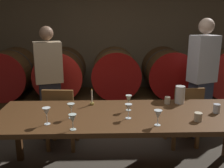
{
  "coord_description": "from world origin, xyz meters",
  "views": [
    {
      "loc": [
        -0.19,
        -2.26,
        1.8
      ],
      "look_at": [
        -0.1,
        0.58,
        1.04
      ],
      "focal_mm": 41.24,
      "sensor_mm": 36.0,
      "label": 1
    }
  ],
  "objects_px": {
    "wine_glass_left": "(71,107)",
    "cup_left": "(167,100)",
    "chair_left": "(61,116)",
    "wine_glass_right": "(129,100)",
    "wine_barrel_left": "(62,72)",
    "candle_center": "(92,100)",
    "wine_glass_far_left": "(46,112)",
    "wine_barrel_far_left": "(10,73)",
    "wine_glass_far_right": "(158,115)",
    "cup_right": "(217,109)",
    "dining_table": "(128,119)",
    "guest_right": "(202,78)",
    "wine_glass_center_left": "(73,119)",
    "chair_right": "(184,114)",
    "cup_center": "(198,117)",
    "wine_barrel_right": "(167,72)",
    "pitcher": "(180,95)",
    "wine_glass_center_right": "(128,108)",
    "guest_left": "(49,83)",
    "wine_barrel_center": "(115,72)",
    "wine_barrel_far_right": "(218,71)"
  },
  "relations": [
    {
      "from": "wine_glass_left",
      "to": "cup_left",
      "type": "distance_m",
      "value": 1.17
    },
    {
      "from": "chair_left",
      "to": "wine_glass_right",
      "type": "height_order",
      "value": "wine_glass_right"
    },
    {
      "from": "wine_barrel_left",
      "to": "candle_center",
      "type": "height_order",
      "value": "wine_barrel_left"
    },
    {
      "from": "wine_glass_far_left",
      "to": "wine_barrel_far_left",
      "type": "bearing_deg",
      "value": 117.1
    },
    {
      "from": "wine_glass_far_right",
      "to": "cup_right",
      "type": "distance_m",
      "value": 0.77
    },
    {
      "from": "dining_table",
      "to": "wine_glass_far_right",
      "type": "relative_size",
      "value": 18.44
    },
    {
      "from": "guest_right",
      "to": "wine_glass_right",
      "type": "relative_size",
      "value": 10.05
    },
    {
      "from": "wine_glass_center_left",
      "to": "wine_glass_right",
      "type": "distance_m",
      "value": 0.74
    },
    {
      "from": "chair_right",
      "to": "cup_center",
      "type": "distance_m",
      "value": 0.98
    },
    {
      "from": "wine_barrel_left",
      "to": "wine_barrel_right",
      "type": "height_order",
      "value": "same"
    },
    {
      "from": "pitcher",
      "to": "cup_left",
      "type": "distance_m",
      "value": 0.17
    },
    {
      "from": "chair_left",
      "to": "candle_center",
      "type": "distance_m",
      "value": 0.68
    },
    {
      "from": "wine_barrel_left",
      "to": "cup_center",
      "type": "bearing_deg",
      "value": -51.4
    },
    {
      "from": "chair_right",
      "to": "wine_glass_far_right",
      "type": "distance_m",
      "value": 1.23
    },
    {
      "from": "pitcher",
      "to": "cup_right",
      "type": "xyz_separation_m",
      "value": [
        0.31,
        -0.33,
        -0.06
      ]
    },
    {
      "from": "dining_table",
      "to": "wine_glass_left",
      "type": "height_order",
      "value": "wine_glass_left"
    },
    {
      "from": "wine_glass_center_right",
      "to": "cup_left",
      "type": "bearing_deg",
      "value": 41.01
    },
    {
      "from": "pitcher",
      "to": "wine_glass_far_right",
      "type": "distance_m",
      "value": 0.75
    },
    {
      "from": "guest_left",
      "to": "wine_glass_far_right",
      "type": "xyz_separation_m",
      "value": [
        1.31,
        -1.36,
        0.04
      ]
    },
    {
      "from": "wine_barrel_left",
      "to": "wine_barrel_center",
      "type": "distance_m",
      "value": 0.96
    },
    {
      "from": "pitcher",
      "to": "cup_right",
      "type": "height_order",
      "value": "pitcher"
    },
    {
      "from": "wine_barrel_right",
      "to": "guest_right",
      "type": "bearing_deg",
      "value": -70.7
    },
    {
      "from": "guest_right",
      "to": "pitcher",
      "type": "distance_m",
      "value": 0.9
    },
    {
      "from": "wine_glass_left",
      "to": "cup_right",
      "type": "relative_size",
      "value": 1.57
    },
    {
      "from": "wine_barrel_left",
      "to": "wine_glass_far_left",
      "type": "xyz_separation_m",
      "value": [
        0.2,
        -2.16,
        0.08
      ]
    },
    {
      "from": "pitcher",
      "to": "guest_left",
      "type": "bearing_deg",
      "value": 156.84
    },
    {
      "from": "candle_center",
      "to": "pitcher",
      "type": "height_order",
      "value": "pitcher"
    },
    {
      "from": "wine_glass_left",
      "to": "wine_glass_right",
      "type": "height_order",
      "value": "wine_glass_right"
    },
    {
      "from": "candle_center",
      "to": "wine_glass_left",
      "type": "bearing_deg",
      "value": -115.99
    },
    {
      "from": "wine_barrel_far_right",
      "to": "wine_glass_left",
      "type": "distance_m",
      "value": 3.13
    },
    {
      "from": "cup_center",
      "to": "cup_right",
      "type": "distance_m",
      "value": 0.35
    },
    {
      "from": "wine_glass_far_left",
      "to": "wine_glass_right",
      "type": "relative_size",
      "value": 0.96
    },
    {
      "from": "chair_right",
      "to": "cup_center",
      "type": "bearing_deg",
      "value": 73.37
    },
    {
      "from": "wine_glass_center_right",
      "to": "candle_center",
      "type": "bearing_deg",
      "value": 132.46
    },
    {
      "from": "wine_barrel_center",
      "to": "chair_left",
      "type": "bearing_deg",
      "value": -122.64
    },
    {
      "from": "wine_barrel_left",
      "to": "wine_glass_left",
      "type": "height_order",
      "value": "wine_barrel_left"
    },
    {
      "from": "wine_glass_center_left",
      "to": "wine_glass_right",
      "type": "relative_size",
      "value": 0.86
    },
    {
      "from": "guest_left",
      "to": "wine_glass_left",
      "type": "xyz_separation_m",
      "value": [
        0.46,
        -1.16,
        0.05
      ]
    },
    {
      "from": "wine_glass_right",
      "to": "cup_left",
      "type": "xyz_separation_m",
      "value": [
        0.48,
        0.21,
        -0.08
      ]
    },
    {
      "from": "wine_glass_far_left",
      "to": "candle_center",
      "type": "bearing_deg",
      "value": 53.19
    },
    {
      "from": "wine_glass_far_left",
      "to": "wine_glass_center_right",
      "type": "distance_m",
      "value": 0.81
    },
    {
      "from": "wine_glass_left",
      "to": "wine_glass_center_left",
      "type": "height_order",
      "value": "wine_glass_left"
    },
    {
      "from": "candle_center",
      "to": "wine_glass_right",
      "type": "bearing_deg",
      "value": -25.4
    },
    {
      "from": "cup_right",
      "to": "guest_left",
      "type": "bearing_deg",
      "value": 152.14
    },
    {
      "from": "chair_right",
      "to": "candle_center",
      "type": "relative_size",
      "value": 4.31
    },
    {
      "from": "wine_barrel_left",
      "to": "chair_right",
      "type": "distance_m",
      "value": 2.24
    },
    {
      "from": "chair_left",
      "to": "pitcher",
      "type": "height_order",
      "value": "pitcher"
    },
    {
      "from": "wine_barrel_far_right",
      "to": "guest_left",
      "type": "distance_m",
      "value": 2.98
    },
    {
      "from": "dining_table",
      "to": "wine_glass_center_right",
      "type": "distance_m",
      "value": 0.22
    },
    {
      "from": "wine_barrel_far_right",
      "to": "cup_right",
      "type": "distance_m",
      "value": 2.1
    }
  ]
}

